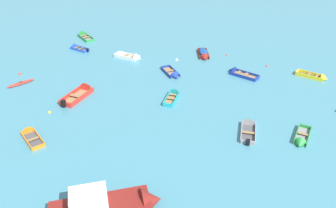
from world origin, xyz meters
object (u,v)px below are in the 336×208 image
rowboat_turquoise_far_right (173,95)px  rowboat_maroon_back_row_right (204,55)px  motor_launch_maroon_near_camera (109,206)px  rowboat_grey_distant_center (249,127)px  mooring_buoy_between_boats_left (227,56)px  mooring_buoy_midfield (177,60)px  rowboat_orange_back_row_center (29,134)px  rowboat_green_outer_right (301,141)px  mooring_buoy_central (50,113)px  rowboat_deep_blue_midfield_left (236,73)px  rowboat_white_foreground_center (133,58)px  rowboat_red_near_right (83,92)px  rowboat_blue_far_left (76,48)px  mooring_buoy_between_boats_right (20,74)px  rowboat_yellow_midfield_right (317,77)px  rowboat_green_cluster_outer (83,35)px  kayak_red_back_row_left (21,83)px  mooring_buoy_far_field (267,66)px  rowboat_deep_blue_center (174,75)px

rowboat_turquoise_far_right → rowboat_maroon_back_row_right: bearing=79.7°
motor_launch_maroon_near_camera → rowboat_grey_distant_center: 14.69m
mooring_buoy_between_boats_left → mooring_buoy_midfield: 6.83m
rowboat_orange_back_row_center → rowboat_green_outer_right: 23.08m
rowboat_green_outer_right → mooring_buoy_central: (-22.93, 0.54, -0.16)m
rowboat_grey_distant_center → mooring_buoy_central: 18.69m
mooring_buoy_midfield → rowboat_deep_blue_midfield_left: bearing=-20.7°
rowboat_white_foreground_center → rowboat_red_near_right: (-2.67, -10.02, 0.05)m
rowboat_maroon_back_row_right → rowboat_green_outer_right: size_ratio=1.13×
motor_launch_maroon_near_camera → mooring_buoy_midfield: bearing=89.8°
rowboat_turquoise_far_right → mooring_buoy_midfield: bearing=97.4°
mooring_buoy_midfield → rowboat_blue_far_left: bearing=174.5°
rowboat_blue_far_left → rowboat_grey_distant_center: 27.87m
rowboat_orange_back_row_center → mooring_buoy_central: (-0.07, 3.77, -0.14)m
mooring_buoy_between_boats_right → rowboat_orange_back_row_center: bearing=-55.7°
rowboat_yellow_midfield_right → rowboat_green_cluster_outer: size_ratio=0.98×
rowboat_turquoise_far_right → kayak_red_back_row_left: bearing=-178.8°
rowboat_green_cluster_outer → mooring_buoy_between_boats_right: size_ratio=10.27×
kayak_red_back_row_left → rowboat_maroon_back_row_right: 22.46m
mooring_buoy_midfield → kayak_red_back_row_left: bearing=-147.7°
motor_launch_maroon_near_camera → rowboat_red_near_right: (-8.10, 15.06, -0.48)m
motor_launch_maroon_near_camera → rowboat_green_outer_right: size_ratio=2.09×
mooring_buoy_between_boats_left → mooring_buoy_between_boats_right: bearing=-156.5°
mooring_buoy_between_boats_left → mooring_buoy_far_field: 5.64m
rowboat_green_cluster_outer → rowboat_orange_back_row_center: rowboat_green_cluster_outer is taller
rowboat_blue_far_left → rowboat_deep_blue_center: bearing=-22.8°
mooring_buoy_central → mooring_buoy_far_field: bearing=35.4°
rowboat_blue_far_left → mooring_buoy_between_boats_right: (-3.07, -8.97, -0.15)m
rowboat_yellow_midfield_right → rowboat_red_near_right: 26.25m
rowboat_white_foreground_center → rowboat_deep_blue_center: rowboat_white_foreground_center is taller
rowboat_grey_distant_center → mooring_buoy_between_boats_right: bearing=165.9°
motor_launch_maroon_near_camera → rowboat_grey_distant_center: bearing=52.6°
rowboat_yellow_midfield_right → rowboat_deep_blue_center: 16.42m
mooring_buoy_between_boats_left → rowboat_deep_blue_center: bearing=-127.7°
rowboat_green_outer_right → mooring_buoy_between_boats_left: bearing=110.4°
rowboat_deep_blue_midfield_left → mooring_buoy_between_boats_left: (-1.29, 5.55, -0.17)m
rowboat_blue_far_left → mooring_buoy_far_field: 25.65m
mooring_buoy_between_boats_right → mooring_buoy_far_field: size_ratio=1.19×
rowboat_orange_back_row_center → mooring_buoy_between_boats_left: rowboat_orange_back_row_center is taller
rowboat_green_cluster_outer → rowboat_turquoise_far_right: size_ratio=1.09×
rowboat_white_foreground_center → rowboat_grey_distant_center: bearing=-43.1°
rowboat_yellow_midfield_right → kayak_red_back_row_left: rowboat_yellow_midfield_right is taller
rowboat_white_foreground_center → mooring_buoy_midfield: size_ratio=10.42×
rowboat_deep_blue_midfield_left → mooring_buoy_central: bearing=-145.2°
rowboat_maroon_back_row_right → rowboat_green_outer_right: bearing=-60.5°
rowboat_deep_blue_center → mooring_buoy_between_boats_left: size_ratio=12.33×
mooring_buoy_midfield → rowboat_deep_blue_center: bearing=-84.7°
rowboat_yellow_midfield_right → rowboat_maroon_back_row_right: (-13.38, 4.22, 0.10)m
rowboat_white_foreground_center → rowboat_grey_distant_center: rowboat_white_foreground_center is taller
motor_launch_maroon_near_camera → rowboat_deep_blue_center: bearing=88.5°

